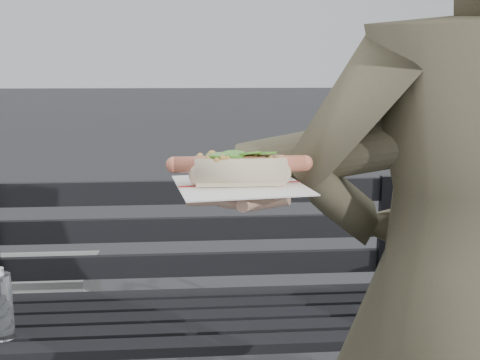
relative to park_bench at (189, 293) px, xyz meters
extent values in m
cylinder|color=black|center=(0.68, 0.10, -0.30)|extent=(0.04, 0.04, 0.45)
cube|color=black|center=(0.01, -0.25, -0.06)|extent=(1.50, 0.07, 0.03)
cube|color=black|center=(0.01, -0.16, -0.06)|extent=(1.50, 0.07, 0.03)
cube|color=black|center=(0.01, -0.07, -0.06)|extent=(1.50, 0.07, 0.03)
cube|color=black|center=(0.01, 0.02, -0.06)|extent=(1.50, 0.07, 0.03)
cube|color=black|center=(0.01, 0.11, -0.06)|extent=(1.50, 0.07, 0.03)
cube|color=black|center=(0.68, 0.12, 0.15)|extent=(0.04, 0.03, 0.42)
cube|color=black|center=(0.01, 0.14, 0.05)|extent=(1.50, 0.02, 0.08)
cube|color=black|center=(0.01, 0.14, 0.18)|extent=(1.50, 0.02, 0.08)
cube|color=black|center=(0.01, 0.14, 0.31)|extent=(1.50, 0.02, 0.08)
cylinder|color=white|center=(-0.53, -0.18, 0.05)|extent=(0.06, 0.06, 0.19)
imported|color=#46422E|center=(0.48, -0.82, 0.30)|extent=(0.63, 0.45, 1.64)
cylinder|color=#46422E|center=(0.35, -0.81, 0.59)|extent=(0.51, 0.23, 0.19)
cylinder|color=#D8A384|center=(0.14, -0.88, 0.53)|extent=(0.09, 0.08, 0.07)
ellipsoid|color=#D8A384|center=(0.10, -0.89, 0.52)|extent=(0.10, 0.11, 0.03)
cylinder|color=#D8A384|center=(0.04, -0.92, 0.53)|extent=(0.06, 0.02, 0.02)
cylinder|color=#D8A384|center=(0.04, -0.90, 0.53)|extent=(0.06, 0.02, 0.02)
cylinder|color=#D8A384|center=(0.04, -0.88, 0.53)|extent=(0.06, 0.02, 0.02)
cylinder|color=#D8A384|center=(0.04, -0.86, 0.53)|extent=(0.06, 0.02, 0.02)
cylinder|color=#D8A384|center=(0.11, -0.95, 0.53)|extent=(0.04, 0.05, 0.02)
cube|color=white|center=(0.10, -0.89, 0.54)|extent=(0.21, 0.21, 0.00)
cube|color=#B21E1E|center=(0.10, -0.89, 0.54)|extent=(0.19, 0.03, 0.00)
cylinder|color=#DA7253|center=(0.10, -0.89, 0.57)|extent=(0.20, 0.02, 0.02)
sphere|color=#DA7253|center=(0.00, -0.89, 0.57)|extent=(0.03, 0.02, 0.02)
sphere|color=#DA7253|center=(0.20, -0.89, 0.57)|extent=(0.03, 0.02, 0.02)
sphere|color=#9E6B2D|center=(0.05, -0.90, 0.58)|extent=(0.01, 0.01, 0.01)
sphere|color=#9E6B2D|center=(0.15, -0.90, 0.58)|extent=(0.01, 0.01, 0.01)
sphere|color=#9E6B2D|center=(0.05, -0.90, 0.58)|extent=(0.01, 0.01, 0.01)
sphere|color=#9E6B2D|center=(0.10, -0.88, 0.58)|extent=(0.01, 0.01, 0.01)
sphere|color=#9E6B2D|center=(0.12, -0.87, 0.58)|extent=(0.01, 0.01, 0.01)
sphere|color=#9E6B2D|center=(0.11, -0.88, 0.58)|extent=(0.01, 0.01, 0.01)
sphere|color=#9E6B2D|center=(0.06, -0.90, 0.58)|extent=(0.01, 0.01, 0.01)
sphere|color=#9E6B2D|center=(0.09, -0.89, 0.58)|extent=(0.01, 0.01, 0.01)
sphere|color=#9E6B2D|center=(0.08, -0.87, 0.58)|extent=(0.01, 0.01, 0.01)
sphere|color=#9E6B2D|center=(0.12, -0.88, 0.58)|extent=(0.01, 0.01, 0.01)
sphere|color=#9E6B2D|center=(0.09, -0.89, 0.58)|extent=(0.01, 0.01, 0.01)
sphere|color=#9E6B2D|center=(0.13, -0.88, 0.58)|extent=(0.01, 0.01, 0.01)
sphere|color=#9E6B2D|center=(0.04, -0.88, 0.58)|extent=(0.01, 0.01, 0.01)
sphere|color=#9E6B2D|center=(0.07, -0.91, 0.58)|extent=(0.01, 0.01, 0.01)
sphere|color=#9E6B2D|center=(0.06, -0.91, 0.58)|extent=(0.01, 0.01, 0.01)
sphere|color=#9E6B2D|center=(0.09, -0.88, 0.58)|extent=(0.01, 0.01, 0.01)
sphere|color=#9E6B2D|center=(0.14, -0.90, 0.58)|extent=(0.01, 0.01, 0.01)
sphere|color=#9E6B2D|center=(0.13, -0.87, 0.58)|extent=(0.01, 0.01, 0.01)
sphere|color=#9E6B2D|center=(0.10, -0.87, 0.58)|extent=(0.01, 0.01, 0.01)
sphere|color=#9E6B2D|center=(0.07, -0.89, 0.58)|extent=(0.01, 0.01, 0.01)
sphere|color=#9E6B2D|center=(0.10, -0.90, 0.58)|extent=(0.01, 0.01, 0.01)
sphere|color=#9E6B2D|center=(0.04, -0.87, 0.58)|extent=(0.01, 0.01, 0.01)
sphere|color=#9E6B2D|center=(0.06, -0.87, 0.58)|extent=(0.01, 0.01, 0.01)
sphere|color=#9E6B2D|center=(0.11, -0.89, 0.58)|extent=(0.01, 0.01, 0.01)
sphere|color=#9E6B2D|center=(0.10, -0.87, 0.58)|extent=(0.01, 0.01, 0.01)
sphere|color=#9E6B2D|center=(0.08, -0.90, 0.58)|extent=(0.01, 0.01, 0.01)
sphere|color=#9E6B2D|center=(0.12, -0.87, 0.58)|extent=(0.01, 0.01, 0.01)
sphere|color=#9E6B2D|center=(0.06, -0.91, 0.58)|extent=(0.01, 0.01, 0.01)
sphere|color=#9E6B2D|center=(0.08, -0.91, 0.58)|extent=(0.01, 0.01, 0.01)
sphere|color=#9E6B2D|center=(0.07, -0.89, 0.58)|extent=(0.01, 0.01, 0.01)
cylinder|color=#4D9729|center=(0.06, -0.89, 0.59)|extent=(0.04, 0.04, 0.00)
cylinder|color=#4D9729|center=(0.09, -0.89, 0.59)|extent=(0.04, 0.04, 0.01)
cylinder|color=#4D9729|center=(0.11, -0.89, 0.59)|extent=(0.04, 0.04, 0.01)
cylinder|color=#4D9729|center=(0.14, -0.89, 0.59)|extent=(0.04, 0.04, 0.01)
cube|color=brown|center=(1.29, 0.98, -0.52)|extent=(0.08, 0.08, 0.00)
cube|color=brown|center=(-0.83, 1.51, -0.52)|extent=(0.05, 0.05, 0.00)
cube|color=brown|center=(0.63, 0.95, -0.52)|extent=(0.09, 0.10, 0.00)
camera|label=1|loc=(0.03, -1.73, 0.71)|focal=42.00mm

